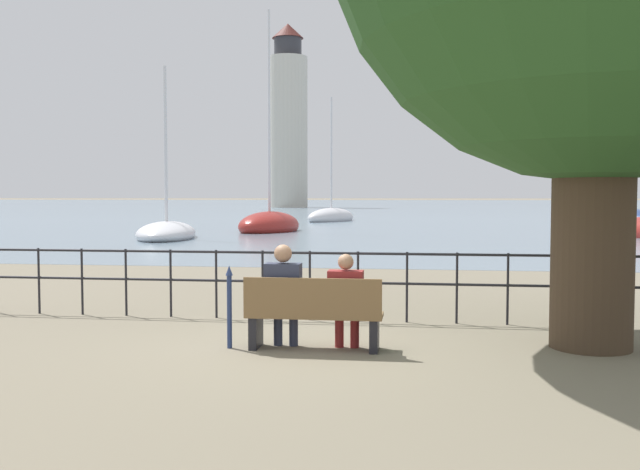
{
  "coord_description": "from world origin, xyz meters",
  "views": [
    {
      "loc": [
        1.25,
        -8.56,
        1.88
      ],
      "look_at": [
        0.0,
        0.5,
        1.38
      ],
      "focal_mm": 40.0,
      "sensor_mm": 36.0,
      "label": 1
    }
  ],
  "objects_px": {
    "seated_person_left": "(284,291)",
    "sailboat_4": "(167,233)",
    "sailboat_3": "(634,218)",
    "closed_umbrella": "(229,302)",
    "park_bench": "(314,315)",
    "sailboat_2": "(269,225)",
    "seated_person_right": "(346,297)",
    "harbor_lighthouse": "(288,122)",
    "sailboat_1": "(331,217)"
  },
  "relations": [
    {
      "from": "seated_person_left",
      "to": "sailboat_4",
      "type": "bearing_deg",
      "value": 113.44
    },
    {
      "from": "seated_person_right",
      "to": "seated_person_left",
      "type": "bearing_deg",
      "value": -179.65
    },
    {
      "from": "park_bench",
      "to": "sailboat_2",
      "type": "xyz_separation_m",
      "value": [
        -6.47,
        28.13,
        -0.06
      ]
    },
    {
      "from": "seated_person_left",
      "to": "sailboat_3",
      "type": "bearing_deg",
      "value": 69.07
    },
    {
      "from": "park_bench",
      "to": "seated_person_left",
      "type": "height_order",
      "value": "seated_person_left"
    },
    {
      "from": "sailboat_3",
      "to": "harbor_lighthouse",
      "type": "distance_m",
      "value": 73.15
    },
    {
      "from": "closed_umbrella",
      "to": "sailboat_3",
      "type": "relative_size",
      "value": 0.08
    },
    {
      "from": "seated_person_left",
      "to": "sailboat_2",
      "type": "relative_size",
      "value": 0.11
    },
    {
      "from": "seated_person_right",
      "to": "sailboat_2",
      "type": "xyz_separation_m",
      "value": [
        -6.86,
        28.05,
        -0.29
      ]
    },
    {
      "from": "park_bench",
      "to": "sailboat_3",
      "type": "height_order",
      "value": "sailboat_3"
    },
    {
      "from": "park_bench",
      "to": "seated_person_left",
      "type": "relative_size",
      "value": 1.3
    },
    {
      "from": "seated_person_left",
      "to": "sailboat_3",
      "type": "distance_m",
      "value": 45.59
    },
    {
      "from": "seated_person_left",
      "to": "harbor_lighthouse",
      "type": "xyz_separation_m",
      "value": [
        -19.21,
        105.14,
        12.97
      ]
    },
    {
      "from": "park_bench",
      "to": "seated_person_right",
      "type": "distance_m",
      "value": 0.45
    },
    {
      "from": "seated_person_left",
      "to": "sailboat_2",
      "type": "distance_m",
      "value": 28.71
    },
    {
      "from": "seated_person_left",
      "to": "harbor_lighthouse",
      "type": "relative_size",
      "value": 0.04
    },
    {
      "from": "seated_person_left",
      "to": "closed_umbrella",
      "type": "relative_size",
      "value": 1.25
    },
    {
      "from": "sailboat_2",
      "to": "sailboat_4",
      "type": "distance_m",
      "value": 7.29
    },
    {
      "from": "closed_umbrella",
      "to": "sailboat_4",
      "type": "height_order",
      "value": "sailboat_4"
    },
    {
      "from": "sailboat_3",
      "to": "sailboat_4",
      "type": "bearing_deg",
      "value": -143.99
    },
    {
      "from": "sailboat_2",
      "to": "sailboat_3",
      "type": "height_order",
      "value": "sailboat_3"
    },
    {
      "from": "sailboat_3",
      "to": "sailboat_4",
      "type": "height_order",
      "value": "sailboat_3"
    },
    {
      "from": "sailboat_1",
      "to": "harbor_lighthouse",
      "type": "bearing_deg",
      "value": 126.06
    },
    {
      "from": "sailboat_4",
      "to": "harbor_lighthouse",
      "type": "distance_m",
      "value": 85.26
    },
    {
      "from": "closed_umbrella",
      "to": "sailboat_4",
      "type": "distance_m",
      "value": 23.3
    },
    {
      "from": "park_bench",
      "to": "seated_person_right",
      "type": "height_order",
      "value": "seated_person_right"
    },
    {
      "from": "sailboat_1",
      "to": "sailboat_3",
      "type": "relative_size",
      "value": 0.74
    },
    {
      "from": "closed_umbrella",
      "to": "sailboat_4",
      "type": "relative_size",
      "value": 0.13
    },
    {
      "from": "sailboat_1",
      "to": "harbor_lighthouse",
      "type": "distance_m",
      "value": 64.9
    },
    {
      "from": "seated_person_left",
      "to": "closed_umbrella",
      "type": "bearing_deg",
      "value": -171.97
    },
    {
      "from": "park_bench",
      "to": "closed_umbrella",
      "type": "bearing_deg",
      "value": -178.87
    },
    {
      "from": "park_bench",
      "to": "seated_person_right",
      "type": "xyz_separation_m",
      "value": [
        0.39,
        0.08,
        0.22
      ]
    },
    {
      "from": "sailboat_3",
      "to": "park_bench",
      "type": "bearing_deg",
      "value": -113.85
    },
    {
      "from": "sailboat_1",
      "to": "sailboat_2",
      "type": "bearing_deg",
      "value": -72.48
    },
    {
      "from": "park_bench",
      "to": "sailboat_2",
      "type": "distance_m",
      "value": 28.86
    },
    {
      "from": "sailboat_1",
      "to": "sailboat_3",
      "type": "height_order",
      "value": "sailboat_3"
    },
    {
      "from": "seated_person_left",
      "to": "sailboat_4",
      "type": "height_order",
      "value": "sailboat_4"
    },
    {
      "from": "seated_person_left",
      "to": "sailboat_4",
      "type": "relative_size",
      "value": 0.16
    },
    {
      "from": "park_bench",
      "to": "harbor_lighthouse",
      "type": "distance_m",
      "value": 107.84
    },
    {
      "from": "sailboat_4",
      "to": "harbor_lighthouse",
      "type": "relative_size",
      "value": 0.27
    },
    {
      "from": "closed_umbrella",
      "to": "sailboat_3",
      "type": "xyz_separation_m",
      "value": [
        16.95,
        42.68,
        -0.22
      ]
    },
    {
      "from": "closed_umbrella",
      "to": "sailboat_1",
      "type": "height_order",
      "value": "sailboat_1"
    },
    {
      "from": "park_bench",
      "to": "harbor_lighthouse",
      "type": "relative_size",
      "value": 0.06
    },
    {
      "from": "sailboat_2",
      "to": "sailboat_4",
      "type": "bearing_deg",
      "value": -103.98
    },
    {
      "from": "closed_umbrella",
      "to": "sailboat_2",
      "type": "xyz_separation_m",
      "value": [
        -5.42,
        28.15,
        -0.21
      ]
    },
    {
      "from": "sailboat_4",
      "to": "seated_person_left",
      "type": "bearing_deg",
      "value": -78.18
    },
    {
      "from": "seated_person_left",
      "to": "sailboat_2",
      "type": "bearing_deg",
      "value": 102.23
    },
    {
      "from": "sailboat_3",
      "to": "closed_umbrella",
      "type": "bearing_deg",
      "value": -115.06
    },
    {
      "from": "seated_person_right",
      "to": "sailboat_3",
      "type": "bearing_deg",
      "value": 69.98
    },
    {
      "from": "sailboat_2",
      "to": "harbor_lighthouse",
      "type": "height_order",
      "value": "harbor_lighthouse"
    }
  ]
}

